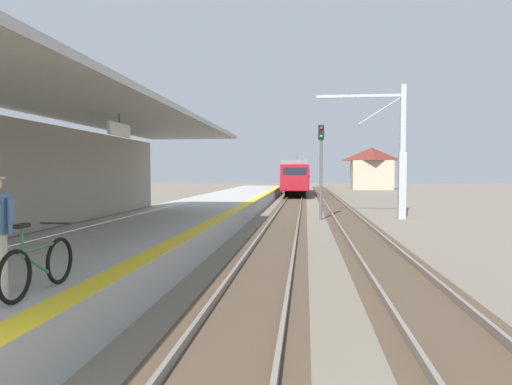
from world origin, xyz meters
name	(u,v)px	position (x,y,z in m)	size (l,w,h in m)	color
station_platform	(174,224)	(-2.50, 16.00, 0.45)	(5.00, 80.00, 0.91)	#A8A8A3
station_building_with_canopy	(3,171)	(-4.30, 7.69, 2.66)	(4.85, 24.00, 4.43)	#4C4C4C
track_pair_nearest_platform	(283,224)	(1.90, 20.00, 0.05)	(2.34, 120.00, 0.16)	#4C3D2D
track_pair_middle	(353,225)	(5.30, 20.00, 0.05)	(2.34, 120.00, 0.16)	#4C3D2D
approaching_train	(296,176)	(1.90, 51.46, 2.18)	(2.93, 19.60, 4.76)	maroon
bicycle_beside_commuter	(39,266)	(-0.80, 3.46, 1.29)	(0.48, 1.82, 1.04)	black
rail_signal_post	(321,162)	(3.82, 22.67, 3.19)	(0.32, 0.34, 5.20)	#4C4C4C
catenary_pylon_far_side	(397,155)	(8.05, 23.65, 3.60)	(5.00, 0.40, 7.50)	#9EA3A8
distant_trackside_house	(371,168)	(12.98, 68.76, 3.34)	(6.60, 5.28, 6.40)	tan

